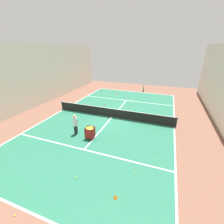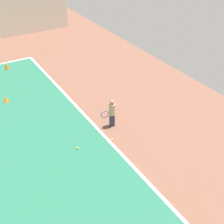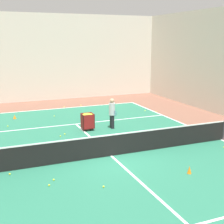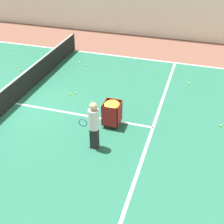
% 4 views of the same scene
% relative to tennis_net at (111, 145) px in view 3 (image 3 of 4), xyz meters
% --- Properties ---
extents(ground_plane, '(31.64, 31.64, 0.00)m').
position_rel_tennis_net_xyz_m(ground_plane, '(0.00, 0.00, -0.51)').
color(ground_plane, brown).
extents(court_playing_area, '(11.89, 20.46, 0.00)m').
position_rel_tennis_net_xyz_m(court_playing_area, '(0.00, 0.00, -0.50)').
color(court_playing_area, '#23664C').
rests_on(court_playing_area, ground).
extents(line_baseline_far, '(11.89, 0.10, 0.00)m').
position_rel_tennis_net_xyz_m(line_baseline_far, '(0.00, 10.23, -0.50)').
color(line_baseline_far, white).
rests_on(line_baseline_far, ground).
extents(line_sideline_right, '(0.10, 20.46, 0.00)m').
position_rel_tennis_net_xyz_m(line_sideline_right, '(5.94, 0.00, -0.50)').
color(line_sideline_right, white).
rests_on(line_sideline_right, ground).
extents(line_service_far, '(11.89, 0.10, 0.00)m').
position_rel_tennis_net_xyz_m(line_service_far, '(0.00, 5.63, -0.50)').
color(line_service_far, white).
rests_on(line_service_far, ground).
extents(line_centre_service, '(0.10, 11.25, 0.00)m').
position_rel_tennis_net_xyz_m(line_centre_service, '(0.00, 0.00, -0.50)').
color(line_centre_service, white).
rests_on(line_centre_service, ground).
extents(hall_enclosure_far, '(19.06, 0.15, 6.95)m').
position_rel_tennis_net_xyz_m(hall_enclosure_far, '(0.00, 13.89, 2.97)').
color(hall_enclosure_far, silver).
rests_on(hall_enclosure_far, ground).
extents(tennis_net, '(12.19, 0.10, 0.98)m').
position_rel_tennis_net_xyz_m(tennis_net, '(0.00, 0.00, 0.00)').
color(tennis_net, '#2D2D33').
rests_on(tennis_net, ground).
extents(coach_at_net, '(0.34, 0.66, 1.71)m').
position_rel_tennis_net_xyz_m(coach_at_net, '(1.66, 4.00, 0.48)').
color(coach_at_net, black).
rests_on(coach_at_net, ground).
extents(ball_cart, '(0.64, 0.59, 0.95)m').
position_rel_tennis_net_xyz_m(ball_cart, '(0.27, 4.17, 0.17)').
color(ball_cart, maroon).
rests_on(ball_cart, ground).
extents(training_cone_0, '(0.16, 0.16, 0.29)m').
position_rel_tennis_net_xyz_m(training_cone_0, '(2.03, -2.77, -0.36)').
color(training_cone_0, orange).
rests_on(training_cone_0, ground).
extents(training_cone_3, '(0.20, 0.20, 0.26)m').
position_rel_tennis_net_xyz_m(training_cone_3, '(-3.25, 8.31, -0.38)').
color(training_cone_3, orange).
rests_on(training_cone_3, ground).
extents(tennis_ball_0, '(0.07, 0.07, 0.07)m').
position_rel_tennis_net_xyz_m(tennis_ball_0, '(-1.32, 1.84, -0.47)').
color(tennis_ball_0, yellow).
rests_on(tennis_ball_0, ground).
extents(tennis_ball_3, '(0.07, 0.07, 0.07)m').
position_rel_tennis_net_xyz_m(tennis_ball_3, '(-3.04, -1.83, -0.47)').
color(tennis_ball_3, yellow).
rests_on(tennis_ball_3, ground).
extents(tennis_ball_4, '(0.07, 0.07, 0.07)m').
position_rel_tennis_net_xyz_m(tennis_ball_4, '(1.79, 10.58, -0.47)').
color(tennis_ball_4, yellow).
rests_on(tennis_ball_4, ground).
extents(tennis_ball_6, '(0.07, 0.07, 0.07)m').
position_rel_tennis_net_xyz_m(tennis_ball_6, '(5.23, -1.01, -0.47)').
color(tennis_ball_6, yellow).
rests_on(tennis_ball_6, ground).
extents(tennis_ball_7, '(0.07, 0.07, 0.07)m').
position_rel_tennis_net_xyz_m(tennis_ball_7, '(-1.35, -2.63, -0.47)').
color(tennis_ball_7, yellow).
rests_on(tennis_ball_7, ground).
extents(tennis_ball_10, '(0.07, 0.07, 0.07)m').
position_rel_tennis_net_xyz_m(tennis_ball_10, '(0.48, 10.55, -0.47)').
color(tennis_ball_10, yellow).
rests_on(tennis_ball_10, ground).
extents(tennis_ball_13, '(0.07, 0.07, 0.07)m').
position_rel_tennis_net_xyz_m(tennis_ball_13, '(5.42, 7.11, -0.47)').
color(tennis_ball_13, yellow).
rests_on(tennis_ball_13, ground).
extents(tennis_ball_14, '(0.07, 0.07, 0.07)m').
position_rel_tennis_net_xyz_m(tennis_ball_14, '(-4.29, 1.39, -0.47)').
color(tennis_ball_14, yellow).
rests_on(tennis_ball_14, ground).
extents(tennis_ball_15, '(0.07, 0.07, 0.07)m').
position_rel_tennis_net_xyz_m(tennis_ball_15, '(-2.80, -1.46, -0.47)').
color(tennis_ball_15, yellow).
rests_on(tennis_ball_15, ground).
extents(tennis_ball_16, '(0.07, 0.07, 0.07)m').
position_rel_tennis_net_xyz_m(tennis_ball_16, '(-1.48, 2.01, -0.47)').
color(tennis_ball_16, yellow).
rests_on(tennis_ball_16, ground).
extents(tennis_ball_17, '(0.07, 0.07, 0.07)m').
position_rel_tennis_net_xyz_m(tennis_ball_17, '(-4.21, -0.36, -0.47)').
color(tennis_ball_17, yellow).
rests_on(tennis_ball_17, ground).
extents(tennis_ball_18, '(0.07, 0.07, 0.07)m').
position_rel_tennis_net_xyz_m(tennis_ball_18, '(-3.79, 6.54, -0.47)').
color(tennis_ball_18, yellow).
rests_on(tennis_ball_18, ground).
extents(tennis_ball_19, '(0.07, 0.07, 0.07)m').
position_rel_tennis_net_xyz_m(tennis_ball_19, '(-1.42, 3.52, -0.47)').
color(tennis_ball_19, yellow).
rests_on(tennis_ball_19, ground).
extents(tennis_ball_20, '(0.07, 0.07, 0.07)m').
position_rel_tennis_net_xyz_m(tennis_ball_20, '(-1.12, 3.79, -0.47)').
color(tennis_ball_20, yellow).
rests_on(tennis_ball_20, ground).
extents(tennis_ball_23, '(0.07, 0.07, 0.07)m').
position_rel_tennis_net_xyz_m(tennis_ball_23, '(-4.49, 0.93, -0.47)').
color(tennis_ball_23, yellow).
rests_on(tennis_ball_23, ground).
extents(tennis_ball_24, '(0.07, 0.07, 0.07)m').
position_rel_tennis_net_xyz_m(tennis_ball_24, '(-0.80, 7.95, -0.47)').
color(tennis_ball_24, yellow).
rests_on(tennis_ball_24, ground).
extents(tennis_ball_25, '(0.07, 0.07, 0.07)m').
position_rel_tennis_net_xyz_m(tennis_ball_25, '(6.00, 6.60, -0.47)').
color(tennis_ball_25, yellow).
rests_on(tennis_ball_25, ground).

